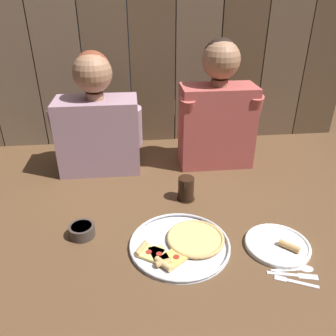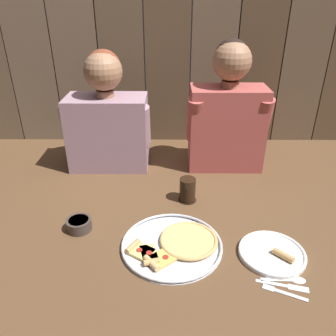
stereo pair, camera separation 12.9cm
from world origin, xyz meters
name	(u,v)px [view 1 (the left image)]	position (x,y,z in m)	size (l,w,h in m)	color
ground_plane	(169,221)	(0.00, 0.00, 0.00)	(3.20, 3.20, 0.00)	brown
pizza_tray	(183,243)	(0.03, -0.14, 0.01)	(0.35, 0.35, 0.03)	silver
dinner_plate	(278,245)	(0.36, -0.18, 0.01)	(0.22, 0.22, 0.03)	white
drinking_glass	(186,189)	(0.09, 0.15, 0.05)	(0.08, 0.08, 0.10)	black
dipping_bowl	(82,230)	(-0.32, -0.05, 0.02)	(0.09, 0.09, 0.04)	#3D332D
table_fork	(294,281)	(0.35, -0.34, 0.00)	(0.12, 0.07, 0.01)	silver
table_knife	(293,275)	(0.35, -0.32, 0.00)	(0.15, 0.05, 0.01)	silver
table_spoon	(300,268)	(0.39, -0.29, 0.00)	(0.14, 0.03, 0.01)	silver
diner_left	(97,120)	(-0.29, 0.47, 0.25)	(0.41, 0.20, 0.56)	gray
diner_right	(218,110)	(0.29, 0.47, 0.28)	(0.39, 0.20, 0.61)	#AD4C47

